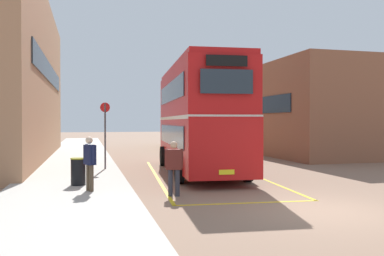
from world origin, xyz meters
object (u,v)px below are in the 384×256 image
Objects in this scene: pedestrian_waiting_near at (90,160)px; litter_bin at (78,171)px; pedestrian_boarding at (174,164)px; double_decker_bus at (199,117)px; single_deck_bus at (182,129)px; bus_stop_sign at (105,129)px.

pedestrian_waiting_near is 1.83× the size of litter_bin.
pedestrian_boarding reaches higher than litter_bin.
pedestrian_waiting_near is at bearing -135.96° from double_decker_bus.
single_deck_bus is 23.06m from litter_bin.
single_deck_bus reaches higher than pedestrian_boarding.
double_decker_bus reaches higher than pedestrian_waiting_near.
pedestrian_waiting_near is at bearing -96.96° from bus_stop_sign.
pedestrian_boarding is 3.56m from litter_bin.
double_decker_bus is 4.30m from bus_stop_sign.
pedestrian_waiting_near is 0.56× the size of bus_stop_sign.
litter_bin is (-5.16, -3.31, -1.91)m from double_decker_bus.
pedestrian_waiting_near is at bearing -110.03° from single_deck_bus.
litter_bin is at bearing -112.02° from single_deck_bus.
pedestrian_boarding is 6.99m from bus_stop_sign.
pedestrian_waiting_near reaches higher than pedestrian_boarding.
bus_stop_sign reaches higher than pedestrian_boarding.
pedestrian_waiting_near is 6.03m from bus_stop_sign.
double_decker_bus is 6.02× the size of pedestrian_waiting_near.
pedestrian_waiting_near is at bearing -74.27° from litter_bin.
pedestrian_boarding is at bearing -35.95° from litter_bin.
pedestrian_boarding is 0.56× the size of bus_stop_sign.
bus_stop_sign is at bearing 104.80° from pedestrian_boarding.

